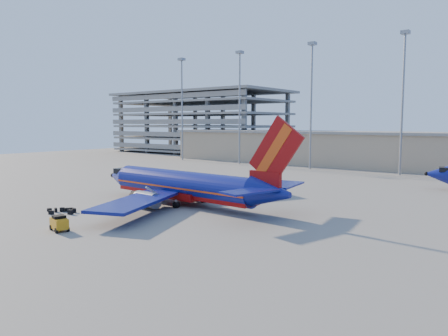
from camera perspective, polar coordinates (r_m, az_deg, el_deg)
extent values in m
plane|color=slate|center=(61.70, -3.90, -3.94)|extent=(220.00, 220.00, 0.00)
cube|color=gray|center=(108.10, 21.19, 2.03)|extent=(120.00, 15.00, 8.00)
cube|color=slate|center=(107.93, 21.27, 4.26)|extent=(122.00, 16.00, 0.60)
cube|color=slate|center=(157.61, -3.04, 2.41)|extent=(60.00, 30.00, 0.70)
cube|color=slate|center=(157.42, -3.05, 3.94)|extent=(60.00, 30.00, 0.70)
cube|color=slate|center=(157.33, -3.06, 5.47)|extent=(60.00, 30.00, 0.70)
cube|color=slate|center=(157.36, -3.06, 7.00)|extent=(60.00, 30.00, 0.70)
cube|color=slate|center=(157.50, -3.07, 8.53)|extent=(60.00, 30.00, 0.70)
cube|color=slate|center=(157.68, -3.08, 9.69)|extent=(62.00, 32.00, 0.80)
cube|color=slate|center=(167.42, -0.15, 5.88)|extent=(1.20, 1.20, 21.00)
cylinder|color=gray|center=(125.16, -5.50, 7.45)|extent=(0.44, 0.44, 28.00)
cube|color=gray|center=(126.37, -5.57, 13.95)|extent=(1.60, 1.60, 0.70)
cylinder|color=gray|center=(112.49, 2.04, 7.66)|extent=(0.44, 0.44, 28.00)
cube|color=gray|center=(113.84, 2.07, 14.87)|extent=(1.60, 1.60, 0.70)
cylinder|color=gray|center=(102.20, 11.30, 7.73)|extent=(0.44, 0.44, 28.00)
cube|color=gray|center=(103.68, 11.46, 15.65)|extent=(1.60, 1.60, 0.70)
cylinder|color=gray|center=(95.06, 22.27, 7.55)|extent=(0.44, 0.44, 28.00)
cube|color=gray|center=(96.65, 22.61, 16.05)|extent=(1.60, 1.60, 0.70)
cylinder|color=navy|center=(57.05, -5.47, -2.14)|extent=(23.02, 4.76, 3.52)
cube|color=maroon|center=(57.18, -5.46, -3.04)|extent=(22.98, 4.10, 1.24)
cube|color=#D94712|center=(57.08, -5.47, -2.38)|extent=(23.02, 4.80, 0.21)
cone|color=navy|center=(67.30, -13.43, -1.05)|extent=(4.19, 3.74, 3.52)
cube|color=black|center=(66.20, -12.82, -0.36)|extent=(2.42, 2.60, 0.76)
cone|color=navy|center=(48.06, 6.13, -3.26)|extent=(5.14, 3.79, 3.52)
cube|color=maroon|center=(48.31, 5.41, -1.66)|extent=(4.02, 0.74, 2.10)
cube|color=maroon|center=(47.23, 6.77, 2.22)|extent=(7.00, 0.68, 7.60)
cube|color=#D94712|center=(47.34, 6.58, 2.23)|extent=(4.67, 0.65, 5.96)
cube|color=navy|center=(50.86, 7.85, -2.18)|extent=(3.77, 6.47, 0.21)
cube|color=navy|center=(45.60, 3.44, -3.06)|extent=(4.35, 6.63, 0.21)
cube|color=navy|center=(62.30, 1.02, -2.24)|extent=(10.97, 15.31, 0.33)
cube|color=navy|center=(50.68, -11.18, -4.23)|extent=(9.71, 15.49, 0.33)
cube|color=maroon|center=(56.90, -5.12, -3.47)|extent=(5.91, 4.02, 0.95)
cylinder|color=gray|center=(61.54, -2.87, -2.93)|extent=(3.53, 2.18, 2.00)
cylinder|color=gray|center=(54.87, -10.02, -4.09)|extent=(3.53, 2.18, 2.00)
cylinder|color=gray|center=(65.22, -11.86, -3.05)|extent=(0.24, 0.24, 1.05)
cylinder|color=black|center=(65.26, -11.86, -3.24)|extent=(0.62, 0.27, 0.61)
cylinder|color=black|center=(58.13, -2.70, -4.14)|extent=(0.83, 0.57, 0.80)
cylinder|color=black|center=(54.69, -6.28, -4.81)|extent=(0.83, 0.57, 0.80)
cone|color=navy|center=(77.39, 26.18, -0.74)|extent=(4.33, 3.99, 3.28)
cube|color=black|center=(77.33, 27.06, -0.16)|extent=(2.56, 2.70, 0.71)
cube|color=orange|center=(45.92, -20.72, -6.77)|extent=(2.36, 1.69, 1.01)
cube|color=black|center=(45.79, -20.75, -6.02)|extent=(1.25, 1.33, 0.35)
cylinder|color=black|center=(46.94, -20.35, -7.10)|extent=(0.56, 0.30, 0.53)
cylinder|color=black|center=(46.62, -21.66, -7.24)|extent=(0.56, 0.30, 0.53)
cylinder|color=black|center=(45.44, -19.71, -7.50)|extent=(0.56, 0.30, 0.53)
cylinder|color=black|center=(45.11, -21.06, -7.65)|extent=(0.56, 0.30, 0.53)
cube|color=black|center=(56.24, -21.84, -5.10)|extent=(0.51, 0.39, 0.41)
cube|color=black|center=(55.66, -21.11, -5.15)|extent=(0.70, 0.51, 0.49)
cube|color=black|center=(54.47, -21.65, -5.42)|extent=(0.64, 0.51, 0.46)
cube|color=black|center=(55.58, -19.73, -5.14)|extent=(0.65, 0.56, 0.43)
cube|color=black|center=(54.58, -18.99, -5.27)|extent=(0.59, 0.51, 0.51)
cube|color=black|center=(53.66, -19.43, -5.46)|extent=(0.68, 0.50, 0.54)
cube|color=black|center=(55.26, -19.36, -5.16)|extent=(0.55, 0.49, 0.49)
cube|color=black|center=(55.58, -20.38, -5.12)|extent=(0.57, 0.49, 0.52)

